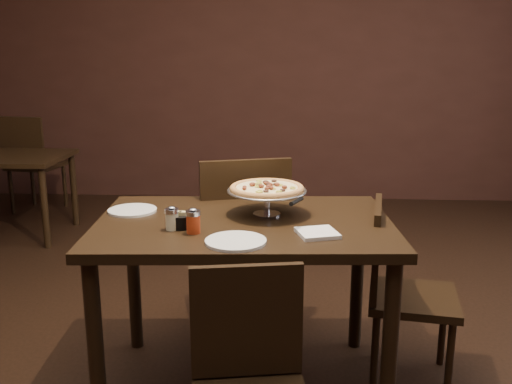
{
  "coord_description": "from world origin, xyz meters",
  "views": [
    {
      "loc": [
        0.2,
        -2.4,
        1.52
      ],
      "look_at": [
        0.06,
        0.02,
        0.92
      ],
      "focal_mm": 40.0,
      "sensor_mm": 36.0,
      "label": 1
    }
  ],
  "objects": [
    {
      "name": "pepper_flake_shaker",
      "position": [
        -0.18,
        -0.22,
        0.85
      ],
      "size": [
        0.06,
        0.06,
        0.1
      ],
      "color": "#9C270E",
      "rests_on": "dining_table"
    },
    {
      "name": "packet_caddy",
      "position": [
        -0.25,
        -0.15,
        0.83
      ],
      "size": [
        0.09,
        0.09,
        0.07
      ],
      "rotation": [
        0.0,
        0.0,
        0.11
      ],
      "color": "black",
      "rests_on": "dining_table"
    },
    {
      "name": "chair_near",
      "position": [
        0.08,
        -0.73,
        0.45
      ],
      "size": [
        0.44,
        0.44,
        0.83
      ],
      "rotation": [
        0.0,
        0.0,
        0.17
      ],
      "color": "black",
      "rests_on": "ground"
    },
    {
      "name": "plate_left",
      "position": [
        -0.52,
        0.08,
        0.81
      ],
      "size": [
        0.22,
        0.22,
        0.01
      ],
      "primitive_type": "cylinder",
      "color": "silver",
      "rests_on": "dining_table"
    },
    {
      "name": "parmesan_shaker",
      "position": [
        -0.28,
        -0.18,
        0.85
      ],
      "size": [
        0.06,
        0.06,
        0.1
      ],
      "color": "beige",
      "rests_on": "dining_table"
    },
    {
      "name": "dining_table",
      "position": [
        0.01,
        -0.03,
        0.7
      ],
      "size": [
        1.33,
        0.93,
        0.8
      ],
      "rotation": [
        0.0,
        0.0,
        0.06
      ],
      "color": "black",
      "rests_on": "ground"
    },
    {
      "name": "serving_spatula",
      "position": [
        0.23,
        -0.14,
        0.92
      ],
      "size": [
        0.14,
        0.14,
        0.02
      ],
      "rotation": [
        0.0,
        0.0,
        -0.38
      ],
      "color": "silver",
      "rests_on": "pizza_stand"
    },
    {
      "name": "pizza_stand",
      "position": [
        0.1,
        0.07,
        0.92
      ],
      "size": [
        0.36,
        0.36,
        0.15
      ],
      "color": "silver",
      "rests_on": "dining_table"
    },
    {
      "name": "plate_near",
      "position": [
        -0.0,
        -0.33,
        0.81
      ],
      "size": [
        0.24,
        0.24,
        0.01
      ],
      "primitive_type": "cylinder",
      "color": "silver",
      "rests_on": "dining_table"
    },
    {
      "name": "room",
      "position": [
        0.06,
        0.03,
        1.4
      ],
      "size": [
        6.04,
        7.04,
        2.84
      ],
      "color": "black",
      "rests_on": "ground"
    },
    {
      "name": "napkin_stack",
      "position": [
        0.32,
        -0.22,
        0.81
      ],
      "size": [
        0.19,
        0.19,
        0.02
      ],
      "primitive_type": "cube",
      "rotation": [
        0.0,
        0.0,
        0.29
      ],
      "color": "silver",
      "rests_on": "dining_table"
    },
    {
      "name": "chair_far",
      "position": [
        -0.05,
        0.49,
        0.54
      ],
      "size": [
        0.57,
        0.57,
        1.0
      ],
      "rotation": [
        0.0,
        0.0,
        3.42
      ],
      "color": "black",
      "rests_on": "ground"
    },
    {
      "name": "bg_chair_far",
      "position": [
        -2.25,
        2.79,
        0.51
      ],
      "size": [
        0.5,
        0.5,
        0.94
      ],
      "rotation": [
        0.0,
        0.0,
        3.0
      ],
      "color": "black",
      "rests_on": "ground"
    },
    {
      "name": "chair_side",
      "position": [
        0.71,
        0.08,
        0.46
      ],
      "size": [
        0.46,
        0.46,
        0.85
      ],
      "rotation": [
        0.0,
        0.0,
        1.41
      ],
      "color": "black",
      "rests_on": "ground"
    }
  ]
}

